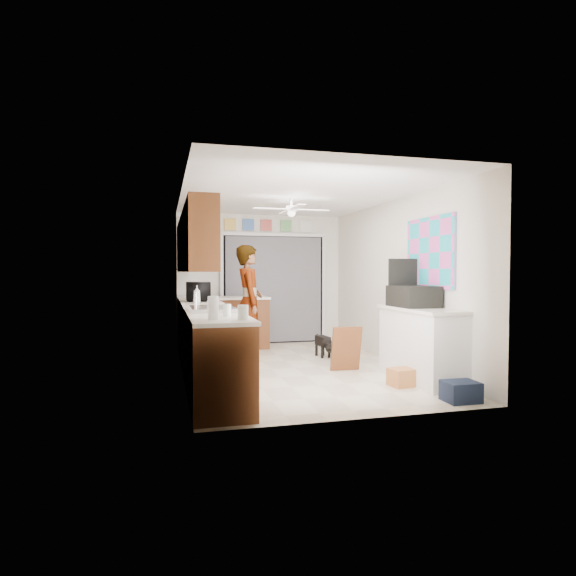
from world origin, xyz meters
TOP-DOWN VIEW (x-y plane):
  - floor at (0.00, 0.00)m, footprint 5.00×5.00m
  - ceiling at (0.00, 0.00)m, footprint 5.00×5.00m
  - wall_back at (0.00, 2.50)m, footprint 3.20×0.00m
  - wall_front at (0.00, -2.50)m, footprint 3.20×0.00m
  - wall_left at (-1.60, 0.00)m, footprint 0.00×5.00m
  - wall_right at (1.60, 0.00)m, footprint 0.00×5.00m
  - left_base_cabinets at (-1.30, 0.00)m, footprint 0.60×4.80m
  - left_countertop at (-1.29, 0.00)m, footprint 0.62×4.80m
  - upper_cabinets at (-1.44, 0.20)m, footprint 0.32×4.00m
  - sink_basin at (-1.29, -1.00)m, footprint 0.50×0.76m
  - faucet at (-1.48, -1.00)m, footprint 0.03×0.03m
  - peninsula_base at (-0.50, 2.00)m, footprint 1.00×0.60m
  - peninsula_top at (-0.50, 2.00)m, footprint 1.04×0.64m
  - back_opening_recess at (0.25, 2.47)m, footprint 2.00×0.06m
  - curtain_panel at (0.25, 2.43)m, footprint 1.90×0.03m
  - door_trim_left at (-0.77, 2.44)m, footprint 0.06×0.04m
  - door_trim_right at (1.27, 2.44)m, footprint 0.06×0.04m
  - door_trim_head at (0.25, 2.44)m, footprint 2.10×0.04m
  - header_frame_0 at (-0.60, 2.47)m, footprint 0.22×0.02m
  - header_frame_1 at (-0.25, 2.47)m, footprint 0.22×0.02m
  - header_frame_2 at (0.10, 2.47)m, footprint 0.22×0.02m
  - header_frame_3 at (0.50, 2.47)m, footprint 0.22×0.02m
  - header_frame_4 at (0.90, 2.47)m, footprint 0.22×0.02m
  - route66_sign at (-0.95, 2.47)m, footprint 0.22×0.02m
  - right_counter_base at (1.35, -1.20)m, footprint 0.50×1.40m
  - right_counter_top at (1.34, -1.20)m, footprint 0.54×1.44m
  - abstract_painting at (1.58, -1.00)m, footprint 0.03×1.15m
  - ceiling_fan at (0.00, 0.20)m, footprint 1.14×1.14m
  - microwave at (-1.32, 0.90)m, footprint 0.37×0.54m
  - soap_bottle at (-1.38, 0.34)m, footprint 0.10×0.10m
  - cup at (-1.26, -0.60)m, footprint 0.14×0.14m
  - jar_a at (-1.11, -2.14)m, footprint 0.13×0.13m
  - jar_b at (-1.21, -1.72)m, footprint 0.11×0.11m
  - paper_towel_roll at (-1.38, -2.06)m, footprint 0.11×0.11m
  - suitcase at (1.32, -1.04)m, footprint 0.48×0.64m
  - suitcase_rim at (1.32, -1.04)m, footprint 0.44×0.58m
  - suitcase_lid at (1.32, -0.75)m, footprint 0.42×0.03m
  - cardboard_box at (1.00, -1.40)m, footprint 0.38×0.30m
  - navy_crate at (1.25, -2.20)m, footprint 0.37×0.31m
  - cabinet_door_panel at (0.63, -0.41)m, footprint 0.43×0.18m
  - man at (-0.53, 0.83)m, footprint 0.49×0.69m
  - dog at (0.68, 0.75)m, footprint 0.25×0.50m

SIDE VIEW (x-z plane):
  - floor at x=0.00m, z-range 0.00..0.00m
  - cardboard_box at x=1.00m, z-range 0.00..0.22m
  - navy_crate at x=1.25m, z-range 0.00..0.22m
  - dog at x=0.68m, z-range 0.00..0.38m
  - cabinet_door_panel at x=0.63m, z-range 0.00..0.63m
  - left_base_cabinets at x=-1.30m, z-range 0.00..0.90m
  - peninsula_base at x=-0.50m, z-range 0.00..0.90m
  - right_counter_base at x=1.35m, z-range 0.00..0.90m
  - man at x=-0.53m, z-range 0.00..1.82m
  - left_countertop at x=-1.29m, z-range 0.90..0.94m
  - peninsula_top at x=-0.50m, z-range 0.90..0.94m
  - right_counter_top at x=1.34m, z-range 0.90..0.94m
  - sink_basin at x=-1.29m, z-range 0.92..0.98m
  - suitcase_rim at x=1.32m, z-range 0.96..0.98m
  - cup at x=-1.26m, z-range 0.94..1.04m
  - jar_b at x=-1.21m, z-range 0.94..1.07m
  - jar_a at x=-1.11m, z-range 0.94..1.08m
  - faucet at x=-1.48m, z-range 0.94..1.16m
  - back_opening_recess at x=0.25m, z-range 0.00..2.10m
  - door_trim_left at x=-0.77m, z-range 0.00..2.10m
  - door_trim_right at x=1.27m, z-range 0.00..2.10m
  - curtain_panel at x=0.25m, z-range 0.03..2.08m
  - paper_towel_roll at x=-1.38m, z-range 0.94..1.17m
  - soap_bottle at x=-1.38m, z-range 0.94..1.20m
  - suitcase at x=1.32m, z-range 0.94..1.21m
  - microwave at x=-1.32m, z-range 0.94..1.24m
  - wall_back at x=0.00m, z-range -0.35..2.85m
  - wall_front at x=0.00m, z-range -0.35..2.85m
  - wall_left at x=-1.60m, z-range -1.25..3.75m
  - wall_right at x=1.60m, z-range -1.25..3.75m
  - suitcase_lid at x=1.32m, z-range 1.08..1.58m
  - abstract_painting at x=1.58m, z-range 1.17..2.12m
  - upper_cabinets at x=-1.44m, z-range 1.40..2.20m
  - door_trim_head at x=0.25m, z-range 2.09..2.15m
  - header_frame_0 at x=-0.60m, z-range 2.19..2.41m
  - header_frame_1 at x=-0.25m, z-range 2.19..2.41m
  - header_frame_2 at x=0.10m, z-range 2.19..2.41m
  - header_frame_3 at x=0.50m, z-range 2.19..2.41m
  - header_frame_4 at x=0.90m, z-range 2.19..2.41m
  - route66_sign at x=-0.95m, z-range 2.17..2.43m
  - ceiling_fan at x=0.00m, z-range 2.20..2.44m
  - ceiling at x=0.00m, z-range 2.50..2.50m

